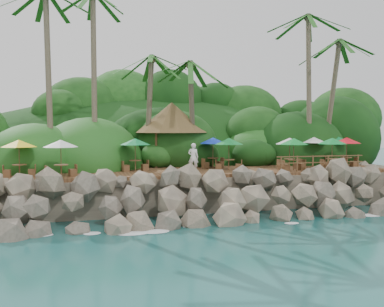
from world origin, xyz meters
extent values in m
plane|color=#19514F|center=(0.00, 0.00, 0.00)|extent=(140.00, 140.00, 0.00)
cube|color=gray|center=(0.00, 16.00, 1.05)|extent=(32.00, 25.20, 2.10)
ellipsoid|color=#143811|center=(0.00, 23.50, 0.00)|extent=(44.80, 28.00, 15.40)
cube|color=brown|center=(0.00, 6.00, 2.20)|extent=(26.00, 5.00, 0.20)
ellipsoid|color=white|center=(-9.00, 0.30, 0.03)|extent=(1.20, 0.80, 0.06)
ellipsoid|color=white|center=(-6.00, 0.30, 0.03)|extent=(1.20, 0.80, 0.06)
ellipsoid|color=white|center=(-3.00, 0.30, 0.03)|extent=(1.20, 0.80, 0.06)
ellipsoid|color=white|center=(0.00, 0.30, 0.03)|extent=(1.20, 0.80, 0.06)
ellipsoid|color=white|center=(3.00, 0.30, 0.03)|extent=(1.20, 0.80, 0.06)
ellipsoid|color=white|center=(6.00, 0.30, 0.03)|extent=(1.20, 0.80, 0.06)
ellipsoid|color=white|center=(9.00, 0.30, 0.03)|extent=(1.20, 0.80, 0.06)
cylinder|color=brown|center=(-8.83, 8.35, 8.09)|extent=(0.67, 1.68, 11.54)
cylinder|color=brown|center=(-5.99, 8.95, 8.30)|extent=(0.42, 2.24, 11.92)
cylinder|color=brown|center=(-2.25, 9.35, 6.15)|extent=(0.77, 1.23, 7.69)
ellipsoid|color=#23601E|center=(-2.25, 9.35, 10.00)|extent=(6.00, 6.00, 2.40)
cylinder|color=brown|center=(0.69, 8.62, 5.95)|extent=(0.92, 1.09, 7.31)
ellipsoid|color=#23601E|center=(0.69, 8.62, 9.61)|extent=(6.00, 6.00, 2.40)
cylinder|color=brown|center=(9.63, 8.26, 7.92)|extent=(0.75, 1.53, 11.23)
ellipsoid|color=#23601E|center=(9.63, 8.26, 13.55)|extent=(6.00, 6.00, 2.40)
cylinder|color=brown|center=(11.60, 8.31, 6.94)|extent=(0.71, 1.74, 9.23)
ellipsoid|color=#23601E|center=(11.60, 8.31, 11.58)|extent=(6.00, 6.00, 2.40)
cylinder|color=brown|center=(-1.91, 8.49, 3.50)|extent=(0.16, 0.16, 2.40)
cylinder|color=brown|center=(0.89, 8.49, 3.50)|extent=(0.16, 0.16, 2.40)
cylinder|color=brown|center=(-1.91, 11.29, 3.50)|extent=(0.16, 0.16, 2.40)
cylinder|color=brown|center=(0.89, 11.29, 3.50)|extent=(0.16, 0.16, 2.40)
cone|color=brown|center=(-0.51, 9.89, 5.80)|extent=(5.27, 5.27, 2.20)
cylinder|color=brown|center=(6.35, 4.40, 2.64)|extent=(0.07, 0.07, 0.68)
cylinder|color=brown|center=(6.35, 4.40, 2.99)|extent=(0.77, 0.77, 0.05)
cylinder|color=brown|center=(6.35, 4.40, 3.31)|extent=(0.05, 0.05, 2.02)
cone|color=#0D7C2A|center=(6.35, 4.40, 4.18)|extent=(1.93, 1.93, 0.41)
cube|color=brown|center=(5.72, 4.29, 2.51)|extent=(0.44, 0.44, 0.42)
cube|color=brown|center=(6.99, 4.51, 2.51)|extent=(0.44, 0.44, 0.42)
cylinder|color=brown|center=(-3.57, 6.55, 2.64)|extent=(0.07, 0.07, 0.68)
cylinder|color=brown|center=(-3.57, 6.55, 2.99)|extent=(0.77, 0.77, 0.05)
cylinder|color=brown|center=(-3.57, 6.55, 3.31)|extent=(0.05, 0.05, 2.02)
cone|color=#0D7D3C|center=(-3.57, 6.55, 4.18)|extent=(1.93, 1.93, 0.41)
cube|color=brown|center=(-4.20, 6.40, 2.51)|extent=(0.46, 0.46, 0.42)
cube|color=brown|center=(-2.95, 6.70, 2.51)|extent=(0.46, 0.46, 0.42)
cylinder|color=brown|center=(-10.23, 5.11, 2.64)|extent=(0.07, 0.07, 0.68)
cylinder|color=brown|center=(-10.23, 5.11, 2.99)|extent=(0.77, 0.77, 0.05)
cylinder|color=brown|center=(-10.23, 5.11, 3.31)|extent=(0.05, 0.05, 2.02)
cone|color=yellow|center=(-10.23, 5.11, 4.18)|extent=(1.93, 1.93, 0.41)
cube|color=brown|center=(-10.87, 5.08, 2.51)|extent=(0.40, 0.40, 0.42)
cube|color=brown|center=(-9.59, 5.14, 2.51)|extent=(0.40, 0.40, 0.42)
cylinder|color=brown|center=(-7.96, 4.40, 2.64)|extent=(0.07, 0.07, 0.68)
cylinder|color=brown|center=(-7.96, 4.40, 2.99)|extent=(0.77, 0.77, 0.05)
cylinder|color=brown|center=(-7.96, 4.40, 3.31)|extent=(0.05, 0.05, 2.02)
cone|color=silver|center=(-7.96, 4.40, 4.18)|extent=(1.93, 1.93, 0.41)
cube|color=brown|center=(-8.56, 4.18, 2.51)|extent=(0.49, 0.49, 0.42)
cube|color=brown|center=(-7.35, 4.62, 2.51)|extent=(0.49, 0.49, 0.42)
cylinder|color=brown|center=(6.45, 5.14, 2.64)|extent=(0.07, 0.07, 0.68)
cylinder|color=brown|center=(6.45, 5.14, 2.99)|extent=(0.77, 0.77, 0.05)
cylinder|color=brown|center=(6.45, 5.14, 3.31)|extent=(0.05, 0.05, 2.02)
cone|color=silver|center=(6.45, 5.14, 4.18)|extent=(1.93, 1.93, 0.41)
cube|color=brown|center=(5.81, 5.07, 2.51)|extent=(0.42, 0.42, 0.42)
cube|color=brown|center=(7.09, 5.20, 2.51)|extent=(0.42, 0.42, 0.42)
cylinder|color=brown|center=(11.80, 7.60, 2.64)|extent=(0.07, 0.07, 0.68)
cylinder|color=brown|center=(11.80, 7.60, 2.99)|extent=(0.77, 0.77, 0.05)
cylinder|color=brown|center=(11.80, 7.60, 3.31)|extent=(0.05, 0.05, 2.02)
cone|color=#0D7B39|center=(11.80, 7.60, 4.18)|extent=(1.93, 1.93, 0.41)
cube|color=brown|center=(11.18, 7.44, 2.51)|extent=(0.47, 0.47, 0.42)
cube|color=brown|center=(12.42, 7.76, 2.51)|extent=(0.47, 0.47, 0.42)
cylinder|color=brown|center=(1.82, 7.31, 2.64)|extent=(0.07, 0.07, 0.68)
cylinder|color=brown|center=(1.82, 7.31, 2.99)|extent=(0.77, 0.77, 0.05)
cylinder|color=brown|center=(1.82, 7.31, 3.31)|extent=(0.05, 0.05, 2.02)
cone|color=#0D2CB3|center=(1.82, 7.31, 4.18)|extent=(1.93, 1.93, 0.41)
cube|color=brown|center=(1.22, 7.08, 2.51)|extent=(0.50, 0.50, 0.42)
cube|color=brown|center=(2.42, 7.54, 2.51)|extent=(0.50, 0.50, 0.42)
cylinder|color=brown|center=(9.44, 7.15, 2.64)|extent=(0.07, 0.07, 0.68)
cylinder|color=brown|center=(9.44, 7.15, 2.99)|extent=(0.77, 0.77, 0.05)
cylinder|color=brown|center=(9.44, 7.15, 3.31)|extent=(0.05, 0.05, 2.02)
cone|color=silver|center=(9.44, 7.15, 4.18)|extent=(1.93, 1.93, 0.41)
cube|color=brown|center=(8.83, 7.37, 2.51)|extent=(0.49, 0.49, 0.42)
cube|color=brown|center=(10.04, 6.92, 2.51)|extent=(0.49, 0.49, 0.42)
cylinder|color=brown|center=(10.99, 5.44, 2.64)|extent=(0.07, 0.07, 0.68)
cylinder|color=brown|center=(10.99, 5.44, 2.99)|extent=(0.77, 0.77, 0.05)
cylinder|color=brown|center=(10.99, 5.44, 3.31)|extent=(0.05, 0.05, 2.02)
cone|color=red|center=(10.99, 5.44, 4.18)|extent=(1.93, 1.93, 0.41)
cube|color=brown|center=(10.35, 5.38, 2.51)|extent=(0.42, 0.42, 0.42)
cube|color=brown|center=(11.63, 5.50, 2.51)|extent=(0.42, 0.42, 0.42)
cylinder|color=brown|center=(-8.98, 7.15, 2.64)|extent=(0.07, 0.07, 0.68)
cylinder|color=brown|center=(-8.98, 7.15, 2.99)|extent=(0.77, 0.77, 0.05)
cylinder|color=brown|center=(-8.98, 7.15, 3.31)|extent=(0.05, 0.05, 2.02)
cone|color=#0D7530|center=(-8.98, 7.15, 4.18)|extent=(1.93, 1.93, 0.41)
cube|color=brown|center=(-9.60, 6.96, 2.51)|extent=(0.48, 0.48, 0.42)
cube|color=brown|center=(-8.37, 7.33, 2.51)|extent=(0.48, 0.48, 0.42)
cylinder|color=brown|center=(2.38, 5.66, 2.64)|extent=(0.07, 0.07, 0.68)
cylinder|color=brown|center=(2.38, 5.66, 2.99)|extent=(0.77, 0.77, 0.05)
cylinder|color=brown|center=(2.38, 5.66, 3.31)|extent=(0.05, 0.05, 2.02)
cone|color=#0D762B|center=(2.38, 5.66, 4.18)|extent=(1.93, 1.93, 0.41)
cube|color=brown|center=(1.80, 5.93, 2.51)|extent=(0.51, 0.51, 0.42)
cube|color=brown|center=(2.97, 5.39, 2.51)|extent=(0.51, 0.51, 0.42)
cylinder|color=brown|center=(9.24, 4.52, 2.64)|extent=(0.07, 0.07, 0.68)
cylinder|color=brown|center=(9.24, 4.52, 2.99)|extent=(0.77, 0.77, 0.05)
cylinder|color=brown|center=(9.24, 4.52, 3.31)|extent=(0.05, 0.05, 2.02)
cone|color=#0D772E|center=(9.24, 4.52, 4.18)|extent=(1.93, 1.93, 0.41)
cube|color=brown|center=(8.60, 4.42, 2.51)|extent=(0.44, 0.44, 0.42)
cube|color=brown|center=(9.87, 4.62, 2.51)|extent=(0.44, 0.44, 0.42)
cylinder|color=brown|center=(5.10, 3.65, 2.80)|extent=(0.10, 0.10, 1.00)
cylinder|color=brown|center=(6.20, 3.65, 2.80)|extent=(0.10, 0.10, 1.00)
cylinder|color=brown|center=(7.30, 3.65, 2.80)|extent=(0.10, 0.10, 1.00)
cylinder|color=brown|center=(8.40, 3.65, 2.80)|extent=(0.10, 0.10, 1.00)
cylinder|color=brown|center=(9.50, 3.65, 2.80)|extent=(0.10, 0.10, 1.00)
cylinder|color=brown|center=(10.60, 3.65, 2.80)|extent=(0.10, 0.10, 1.00)
cube|color=brown|center=(7.85, 3.65, 3.25)|extent=(6.10, 0.06, 0.06)
cube|color=brown|center=(7.85, 3.65, 2.85)|extent=(6.10, 0.06, 0.06)
imported|color=white|center=(-0.07, 5.40, 3.20)|extent=(0.76, 0.61, 1.79)
camera|label=1|loc=(-6.68, -19.58, 5.04)|focal=38.62mm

